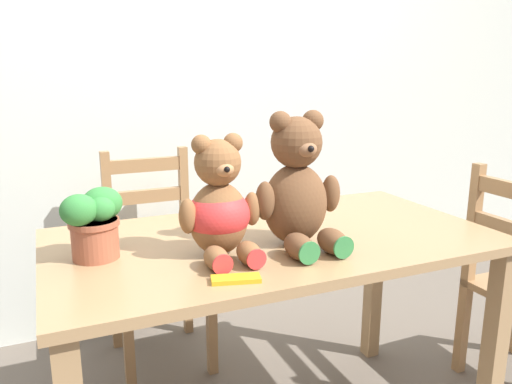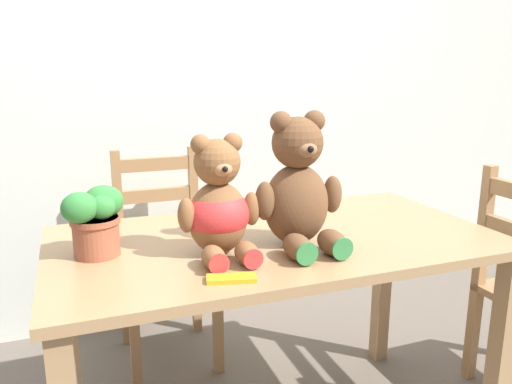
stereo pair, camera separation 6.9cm
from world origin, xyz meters
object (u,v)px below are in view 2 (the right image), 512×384
object	(u,v)px
teddy_bear_right	(299,189)
wooden_chair_behind	(164,258)
teddy_bear_left	(219,208)
potted_plant	(94,218)
chocolate_bar	(231,279)

from	to	relation	value
teddy_bear_right	wooden_chair_behind	bearing A→B (deg)	-72.34
teddy_bear_right	teddy_bear_left	bearing A→B (deg)	-1.87
teddy_bear_left	potted_plant	xyz separation A→B (m)	(-0.34, 0.11, -0.03)
wooden_chair_behind	teddy_bear_right	world-z (taller)	teddy_bear_right
potted_plant	chocolate_bar	bearing A→B (deg)	-45.24
potted_plant	chocolate_bar	xyz separation A→B (m)	(0.31, -0.31, -0.11)
wooden_chair_behind	teddy_bear_right	size ratio (longest dim) A/B	2.33
teddy_bear_right	chocolate_bar	xyz separation A→B (m)	(-0.27, -0.19, -0.17)
wooden_chair_behind	chocolate_bar	xyz separation A→B (m)	(-0.00, -1.01, 0.31)
chocolate_bar	teddy_bear_left	bearing A→B (deg)	82.15
wooden_chair_behind	potted_plant	size ratio (longest dim) A/B	4.65
potted_plant	teddy_bear_right	bearing A→B (deg)	-11.66
teddy_bear_left	teddy_bear_right	size ratio (longest dim) A/B	0.86
wooden_chair_behind	potted_plant	world-z (taller)	potted_plant
potted_plant	chocolate_bar	size ratio (longest dim) A/B	1.63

